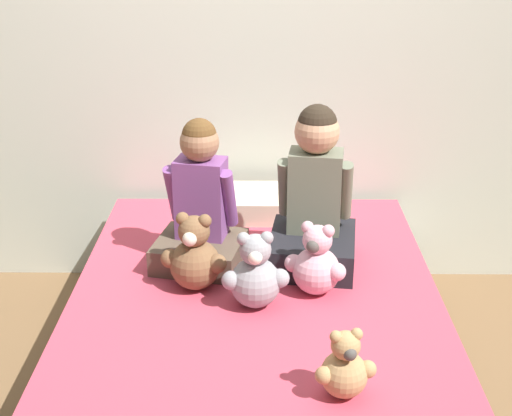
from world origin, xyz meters
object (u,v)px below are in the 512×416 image
object	(u,v)px
teddy_bear_at_foot_of_bed	(345,368)
pillow_at_headboard	(257,203)
teddy_bear_held_by_left_child	(195,257)
teddy_bear_held_by_right_child	(316,264)
child_on_right	(314,203)
bed	(256,345)
child_on_left	(200,208)
teddy_bear_between_children	(255,275)

from	to	relation	value
teddy_bear_at_foot_of_bed	pillow_at_headboard	bearing A→B (deg)	88.08
teddy_bear_held_by_left_child	teddy_bear_held_by_right_child	xyz separation A→B (m)	(0.48, -0.03, -0.01)
teddy_bear_at_foot_of_bed	child_on_right	bearing A→B (deg)	79.24
teddy_bear_at_foot_of_bed	pillow_at_headboard	world-z (taller)	teddy_bear_at_foot_of_bed
bed	child_on_right	xyz separation A→B (m)	(0.24, 0.29, 0.51)
bed	teddy_bear_held_by_left_child	distance (m)	0.45
child_on_left	teddy_bear_between_children	xyz separation A→B (m)	(0.23, -0.36, -0.12)
child_on_left	child_on_right	bearing A→B (deg)	12.01
child_on_left	child_on_right	xyz separation A→B (m)	(0.47, 0.00, 0.02)
child_on_left	teddy_bear_between_children	distance (m)	0.45
teddy_bear_held_by_left_child	teddy_bear_at_foot_of_bed	xyz separation A→B (m)	(0.52, -0.67, -0.04)
pillow_at_headboard	bed	bearing A→B (deg)	-90.00
child_on_left	teddy_bear_held_by_right_child	distance (m)	0.55
bed	child_on_right	bearing A→B (deg)	50.09
child_on_right	pillow_at_headboard	xyz separation A→B (m)	(-0.24, 0.50, -0.21)
bed	pillow_at_headboard	distance (m)	0.84
child_on_left	teddy_bear_at_foot_of_bed	bearing A→B (deg)	-48.86
child_on_right	teddy_bear_at_foot_of_bed	bearing A→B (deg)	-80.02
bed	child_on_right	size ratio (longest dim) A/B	2.88
child_on_right	teddy_bear_held_by_right_child	world-z (taller)	child_on_right
teddy_bear_between_children	teddy_bear_at_foot_of_bed	bearing A→B (deg)	-67.99
teddy_bear_between_children	pillow_at_headboard	size ratio (longest dim) A/B	0.55
child_on_right	teddy_bear_held_by_left_child	world-z (taller)	child_on_right
bed	teddy_bear_between_children	xyz separation A→B (m)	(-0.00, -0.08, 0.37)
teddy_bear_held_by_left_child	teddy_bear_held_by_right_child	bearing A→B (deg)	8.71
teddy_bear_held_by_right_child	pillow_at_headboard	xyz separation A→B (m)	(-0.24, 0.77, -0.07)
child_on_right	teddy_bear_at_foot_of_bed	size ratio (longest dim) A/B	2.89
child_on_right	pillow_at_headboard	bearing A→B (deg)	123.37
bed	teddy_bear_held_by_right_child	world-z (taller)	teddy_bear_held_by_right_child
pillow_at_headboard	child_on_left	bearing A→B (deg)	-114.86
bed	teddy_bear_held_by_left_child	size ratio (longest dim) A/B	6.10
child_on_left	pillow_at_headboard	distance (m)	0.59
bed	child_on_left	xyz separation A→B (m)	(-0.23, 0.28, 0.49)
teddy_bear_held_by_left_child	teddy_bear_between_children	world-z (taller)	teddy_bear_held_by_left_child
child_on_left	bed	bearing A→B (deg)	-39.15
pillow_at_headboard	teddy_bear_at_foot_of_bed	bearing A→B (deg)	-78.72
teddy_bear_held_by_left_child	pillow_at_headboard	size ratio (longest dim) A/B	0.58
teddy_bear_held_by_left_child	teddy_bear_held_by_right_child	size ratio (longest dim) A/B	1.08
teddy_bear_held_by_right_child	teddy_bear_at_foot_of_bed	xyz separation A→B (m)	(0.04, -0.64, -0.03)
teddy_bear_at_foot_of_bed	teddy_bear_between_children	bearing A→B (deg)	104.44
teddy_bear_between_children	child_on_right	bearing A→B (deg)	51.15
child_on_right	teddy_bear_held_by_left_child	bearing A→B (deg)	-146.44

